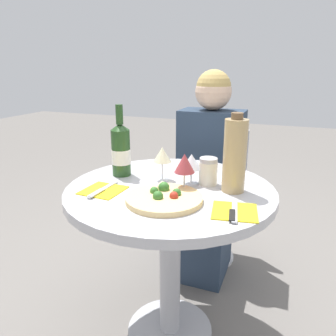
{
  "coord_description": "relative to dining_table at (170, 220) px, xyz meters",
  "views": [
    {
      "loc": [
        0.44,
        -1.16,
        1.2
      ],
      "look_at": [
        0.01,
        -0.06,
        0.83
      ],
      "focal_mm": 35.0,
      "sensor_mm": 36.0,
      "label": 1
    }
  ],
  "objects": [
    {
      "name": "wine_bottle",
      "position": [
        -0.26,
        0.07,
        0.26
      ],
      "size": [
        0.08,
        0.08,
        0.31
      ],
      "color": "#23471E",
      "rests_on": "dining_table"
    },
    {
      "name": "pizza_large",
      "position": [
        0.03,
        -0.14,
        0.16
      ],
      "size": [
        0.28,
        0.28,
        0.05
      ],
      "color": "#E5C17F",
      "rests_on": "dining_table"
    },
    {
      "name": "seated_diner",
      "position": [
        0.0,
        0.61,
        -0.04
      ],
      "size": [
        0.37,
        0.44,
        1.18
      ],
      "rotation": [
        0.0,
        0.0,
        3.14
      ],
      "color": "#28384C",
      "rests_on": "ground_plane"
    },
    {
      "name": "tall_carafe",
      "position": [
        0.24,
        0.05,
        0.29
      ],
      "size": [
        0.09,
        0.09,
        0.31
      ],
      "color": "tan",
      "rests_on": "dining_table"
    },
    {
      "name": "chair_behind_diner",
      "position": [
        0.0,
        0.74,
        -0.18
      ],
      "size": [
        0.38,
        0.38,
        0.82
      ],
      "rotation": [
        0.0,
        0.0,
        3.14
      ],
      "color": "silver",
      "rests_on": "ground_plane"
    },
    {
      "name": "ground_plane",
      "position": [
        0.0,
        0.0,
        -0.58
      ],
      "size": [
        12.0,
        12.0,
        0.0
      ],
      "primitive_type": "plane",
      "color": "slate",
      "rests_on": "ground"
    },
    {
      "name": "dining_table",
      "position": [
        0.0,
        0.0,
        0.0
      ],
      "size": [
        0.84,
        0.84,
        0.73
      ],
      "color": "#B2B2B7",
      "rests_on": "ground_plane"
    },
    {
      "name": "sugar_shaker",
      "position": [
        0.13,
        0.09,
        0.2
      ],
      "size": [
        0.08,
        0.08,
        0.11
      ],
      "color": "silver",
      "rests_on": "dining_table"
    },
    {
      "name": "place_setting_left",
      "position": [
        -0.23,
        -0.14,
        0.15
      ],
      "size": [
        0.16,
        0.19,
        0.01
      ],
      "color": "yellow",
      "rests_on": "dining_table"
    },
    {
      "name": "wine_glass_back_right",
      "position": [
        0.07,
        0.07,
        0.24
      ],
      "size": [
        0.08,
        0.08,
        0.13
      ],
      "color": "silver",
      "rests_on": "dining_table"
    },
    {
      "name": "wine_glass_front_right",
      "position": [
        0.07,
        -0.02,
        0.26
      ],
      "size": [
        0.08,
        0.08,
        0.15
      ],
      "color": "silver",
      "rests_on": "dining_table"
    },
    {
      "name": "place_setting_right",
      "position": [
        0.29,
        -0.15,
        0.15
      ],
      "size": [
        0.17,
        0.19,
        0.01
      ],
      "color": "yellow",
      "rests_on": "dining_table"
    },
    {
      "name": "wine_glass_back_left",
      "position": [
        -0.06,
        0.07,
        0.26
      ],
      "size": [
        0.08,
        0.08,
        0.15
      ],
      "color": "silver",
      "rests_on": "dining_table"
    }
  ]
}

